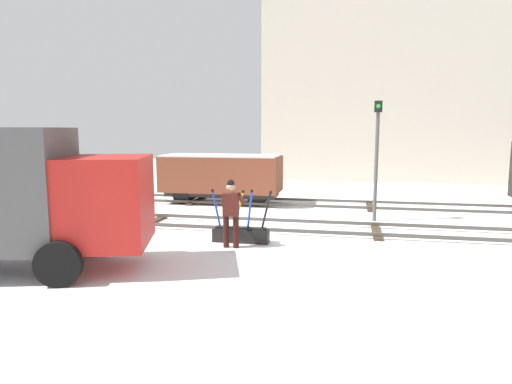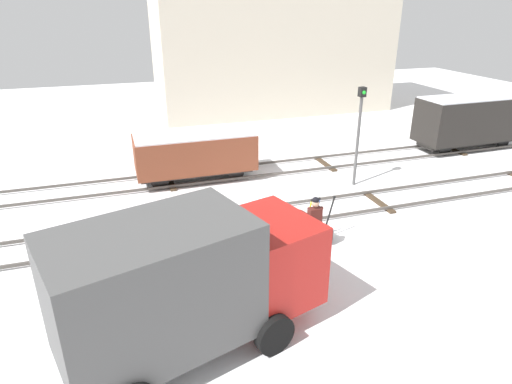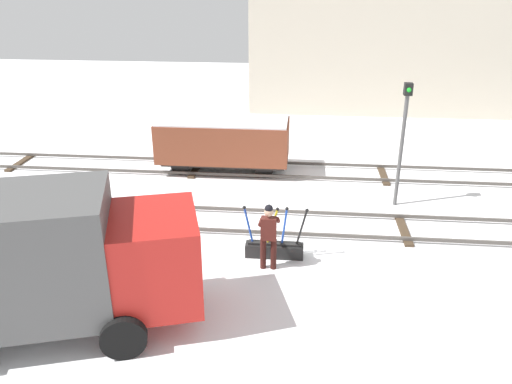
{
  "view_description": "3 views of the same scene",
  "coord_description": "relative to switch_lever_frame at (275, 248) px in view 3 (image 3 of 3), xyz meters",
  "views": [
    {
      "loc": [
        2.68,
        -13.41,
        3.03
      ],
      "look_at": [
        -0.34,
        1.27,
        0.94
      ],
      "focal_mm": 31.82,
      "sensor_mm": 36.0,
      "label": 1
    },
    {
      "loc": [
        -5.38,
        -12.69,
        6.82
      ],
      "look_at": [
        -1.15,
        0.26,
        0.95
      ],
      "focal_mm": 30.94,
      "sensor_mm": 36.0,
      "label": 2
    },
    {
      "loc": [
        0.52,
        -13.39,
        6.82
      ],
      "look_at": [
        -0.8,
        0.19,
        0.97
      ],
      "focal_mm": 35.45,
      "sensor_mm": 36.0,
      "label": 3
    }
  ],
  "objects": [
    {
      "name": "freight_car_far_end",
      "position": [
        -2.31,
        6.19,
        0.92
      ],
      "size": [
        4.81,
        2.01,
        1.98
      ],
      "rotation": [
        0.0,
        0.0,
        0.0
      ],
      "color": "#2D2B28",
      "rests_on": "ground_plane"
    },
    {
      "name": "delivery_truck",
      "position": [
        -4.24,
        -3.4,
        1.44
      ],
      "size": [
        5.9,
        3.67,
        3.06
      ],
      "rotation": [
        0.0,
        0.0,
        0.29
      ],
      "color": "#B21E19",
      "rests_on": "ground_plane"
    },
    {
      "name": "track_main_line",
      "position": [
        0.12,
        1.8,
        -0.14
      ],
      "size": [
        44.0,
        1.94,
        0.18
      ],
      "color": "#4C4742",
      "rests_on": "ground_plane"
    },
    {
      "name": "signal_post",
      "position": [
        3.67,
        3.66,
        2.15
      ],
      "size": [
        0.24,
        0.32,
        3.93
      ],
      "color": "#4C4C4C",
      "rests_on": "ground_plane"
    },
    {
      "name": "rail_worker",
      "position": [
        -0.12,
        -0.57,
        0.75
      ],
      "size": [
        0.53,
        0.67,
        1.76
      ],
      "rotation": [
        0.0,
        0.0,
        -0.0
      ],
      "color": "#351511",
      "rests_on": "ground_plane"
    },
    {
      "name": "track_siding_near",
      "position": [
        0.12,
        6.19,
        -0.14
      ],
      "size": [
        44.0,
        1.94,
        0.18
      ],
      "color": "#4C4742",
      "rests_on": "ground_plane"
    },
    {
      "name": "ground_plane",
      "position": [
        0.12,
        1.8,
        -0.25
      ],
      "size": [
        60.0,
        60.0,
        0.0
      ],
      "primitive_type": "plane",
      "color": "white"
    },
    {
      "name": "switch_lever_frame",
      "position": [
        0.0,
        0.0,
        0.0
      ],
      "size": [
        1.69,
        0.36,
        1.45
      ],
      "rotation": [
        0.0,
        0.0,
        -0.0
      ],
      "color": "black",
      "rests_on": "ground_plane"
    }
  ]
}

